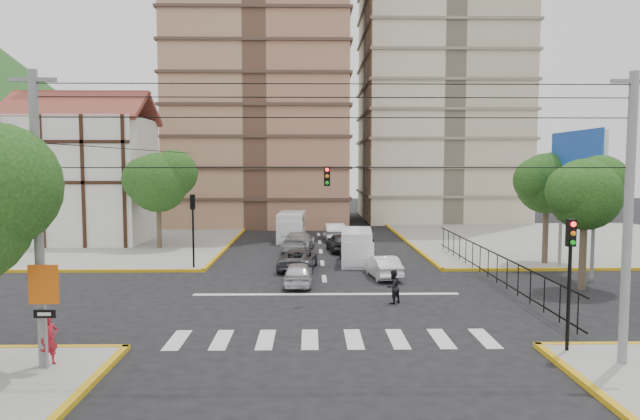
{
  "coord_description": "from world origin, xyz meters",
  "views": [
    {
      "loc": [
        -0.79,
        -26.26,
        6.35
      ],
      "look_at": [
        -0.27,
        2.96,
        4.0
      ],
      "focal_mm": 32.0,
      "sensor_mm": 36.0,
      "label": 1
    }
  ],
  "objects_px": {
    "traffic_light_nw": "(193,218)",
    "pedestrian_crosswalk": "(393,287)",
    "district_sign": "(44,294)",
    "van_left_lane": "(291,227)",
    "car_silver_front_left": "(298,274)",
    "traffic_light_se": "(570,263)",
    "van_right_lane": "(357,248)",
    "car_white_front_right": "(383,267)",
    "pedestrian_sw_corner": "(49,340)"
  },
  "relations": [
    {
      "from": "van_left_lane",
      "to": "district_sign",
      "type": "bearing_deg",
      "value": -99.68
    },
    {
      "from": "van_right_lane",
      "to": "pedestrian_crosswalk",
      "type": "distance_m",
      "value": 10.43
    },
    {
      "from": "district_sign",
      "to": "pedestrian_crosswalk",
      "type": "height_order",
      "value": "district_sign"
    },
    {
      "from": "van_right_lane",
      "to": "pedestrian_crosswalk",
      "type": "height_order",
      "value": "van_right_lane"
    },
    {
      "from": "traffic_light_se",
      "to": "car_silver_front_left",
      "type": "distance_m",
      "value": 14.61
    },
    {
      "from": "traffic_light_nw",
      "to": "car_white_front_right",
      "type": "xyz_separation_m",
      "value": [
        11.09,
        -2.58,
        -2.48
      ]
    },
    {
      "from": "van_right_lane",
      "to": "van_left_lane",
      "type": "distance_m",
      "value": 11.78
    },
    {
      "from": "traffic_light_se",
      "to": "van_right_lane",
      "type": "bearing_deg",
      "value": 107.7
    },
    {
      "from": "van_right_lane",
      "to": "car_silver_front_left",
      "type": "xyz_separation_m",
      "value": [
        -3.63,
        -6.44,
        -0.41
      ]
    },
    {
      "from": "district_sign",
      "to": "car_white_front_right",
      "type": "bearing_deg",
      "value": 50.1
    },
    {
      "from": "van_right_lane",
      "to": "car_silver_front_left",
      "type": "bearing_deg",
      "value": -114.75
    },
    {
      "from": "car_silver_front_left",
      "to": "car_white_front_right",
      "type": "relative_size",
      "value": 0.96
    },
    {
      "from": "district_sign",
      "to": "traffic_light_se",
      "type": "bearing_deg",
      "value": 4.95
    },
    {
      "from": "traffic_light_se",
      "to": "van_right_lane",
      "type": "distance_m",
      "value": 18.48
    },
    {
      "from": "traffic_light_se",
      "to": "car_white_front_right",
      "type": "xyz_separation_m",
      "value": [
        -4.51,
        13.02,
        -2.48
      ]
    },
    {
      "from": "van_left_lane",
      "to": "car_silver_front_left",
      "type": "bearing_deg",
      "value": -84.4
    },
    {
      "from": "traffic_light_nw",
      "to": "pedestrian_sw_corner",
      "type": "distance_m",
      "value": 16.89
    },
    {
      "from": "van_right_lane",
      "to": "car_white_front_right",
      "type": "bearing_deg",
      "value": -71.83
    },
    {
      "from": "traffic_light_se",
      "to": "district_sign",
      "type": "distance_m",
      "value": 16.68
    },
    {
      "from": "van_right_lane",
      "to": "pedestrian_sw_corner",
      "type": "relative_size",
      "value": 3.05
    },
    {
      "from": "car_silver_front_left",
      "to": "pedestrian_crosswalk",
      "type": "height_order",
      "value": "pedestrian_crosswalk"
    },
    {
      "from": "district_sign",
      "to": "van_right_lane",
      "type": "relative_size",
      "value": 0.66
    },
    {
      "from": "traffic_light_nw",
      "to": "pedestrian_crosswalk",
      "type": "bearing_deg",
      "value": -38.2
    },
    {
      "from": "traffic_light_nw",
      "to": "district_sign",
      "type": "xyz_separation_m",
      "value": [
        -1.0,
        -17.04,
        -0.66
      ]
    },
    {
      "from": "van_left_lane",
      "to": "pedestrian_sw_corner",
      "type": "xyz_separation_m",
      "value": [
        -6.52,
        -29.48,
        -0.19
      ]
    },
    {
      "from": "pedestrian_sw_corner",
      "to": "pedestrian_crosswalk",
      "type": "bearing_deg",
      "value": -19.54
    },
    {
      "from": "car_white_front_right",
      "to": "pedestrian_sw_corner",
      "type": "distance_m",
      "value": 18.65
    },
    {
      "from": "car_white_front_right",
      "to": "van_left_lane",
      "type": "bearing_deg",
      "value": -77.92
    },
    {
      "from": "pedestrian_crosswalk",
      "to": "van_right_lane",
      "type": "bearing_deg",
      "value": -125.33
    },
    {
      "from": "van_right_lane",
      "to": "pedestrian_crosswalk",
      "type": "xyz_separation_m",
      "value": [
        0.78,
        -10.4,
        -0.26
      ]
    },
    {
      "from": "traffic_light_se",
      "to": "district_sign",
      "type": "relative_size",
      "value": 1.38
    },
    {
      "from": "traffic_light_nw",
      "to": "district_sign",
      "type": "distance_m",
      "value": 17.08
    },
    {
      "from": "traffic_light_se",
      "to": "van_left_lane",
      "type": "height_order",
      "value": "traffic_light_se"
    },
    {
      "from": "traffic_light_se",
      "to": "traffic_light_nw",
      "type": "bearing_deg",
      "value": 135.0
    },
    {
      "from": "traffic_light_nw",
      "to": "car_white_front_right",
      "type": "bearing_deg",
      "value": -13.08
    },
    {
      "from": "pedestrian_crosswalk",
      "to": "pedestrian_sw_corner",
      "type": "bearing_deg",
      "value": -4.86
    },
    {
      "from": "district_sign",
      "to": "pedestrian_crosswalk",
      "type": "relative_size",
      "value": 2.07
    },
    {
      "from": "van_left_lane",
      "to": "pedestrian_crosswalk",
      "type": "bearing_deg",
      "value": -73.36
    },
    {
      "from": "district_sign",
      "to": "car_silver_front_left",
      "type": "height_order",
      "value": "district_sign"
    },
    {
      "from": "van_right_lane",
      "to": "van_left_lane",
      "type": "relative_size",
      "value": 0.92
    },
    {
      "from": "traffic_light_se",
      "to": "car_silver_front_left",
      "type": "relative_size",
      "value": 1.19
    },
    {
      "from": "district_sign",
      "to": "van_right_lane",
      "type": "bearing_deg",
      "value": 59.81
    },
    {
      "from": "van_left_lane",
      "to": "pedestrian_crosswalk",
      "type": "distance_m",
      "value": 21.92
    },
    {
      "from": "traffic_light_se",
      "to": "pedestrian_crosswalk",
      "type": "bearing_deg",
      "value": 124.07
    },
    {
      "from": "traffic_light_se",
      "to": "van_right_lane",
      "type": "height_order",
      "value": "traffic_light_se"
    },
    {
      "from": "van_left_lane",
      "to": "car_white_front_right",
      "type": "relative_size",
      "value": 1.38
    },
    {
      "from": "car_white_front_right",
      "to": "traffic_light_nw",
      "type": "bearing_deg",
      "value": -21.15
    },
    {
      "from": "pedestrian_crosswalk",
      "to": "district_sign",
      "type": "bearing_deg",
      "value": -3.71
    },
    {
      "from": "pedestrian_sw_corner",
      "to": "pedestrian_crosswalk",
      "type": "distance_m",
      "value": 14.43
    },
    {
      "from": "traffic_light_nw",
      "to": "car_white_front_right",
      "type": "height_order",
      "value": "traffic_light_nw"
    }
  ]
}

